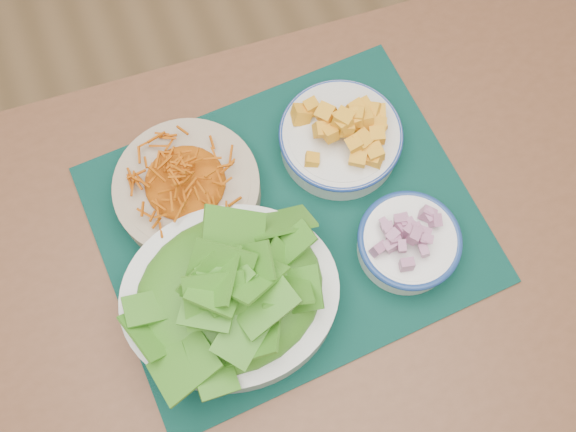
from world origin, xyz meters
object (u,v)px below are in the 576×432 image
object	(u,v)px
carrot_bowl	(187,186)
squash_bowl	(341,134)
placemat	(288,224)
lettuce_bowl	(229,292)
table	(305,292)
onion_bowl	(409,241)

from	to	relation	value
carrot_bowl	squash_bowl	distance (m)	0.23
placemat	carrot_bowl	size ratio (longest dim) A/B	1.97
squash_bowl	lettuce_bowl	size ratio (longest dim) A/B	0.70
table	onion_bowl	size ratio (longest dim) A/B	7.60
table	onion_bowl	world-z (taller)	onion_bowl
table	carrot_bowl	world-z (taller)	carrot_bowl
placemat	carrot_bowl	distance (m)	0.15
placemat	carrot_bowl	xyz separation A→B (m)	(-0.12, 0.09, 0.04)
carrot_bowl	onion_bowl	size ratio (longest dim) A/B	1.65
carrot_bowl	table	bearing A→B (deg)	-56.60
carrot_bowl	lettuce_bowl	xyz separation A→B (m)	(0.00, -0.17, 0.03)
carrot_bowl	lettuce_bowl	distance (m)	0.17
carrot_bowl	placemat	bearing A→B (deg)	-38.18
lettuce_bowl	placemat	bearing A→B (deg)	46.60
lettuce_bowl	onion_bowl	bearing A→B (deg)	7.49
table	squash_bowl	world-z (taller)	squash_bowl
placemat	onion_bowl	world-z (taller)	onion_bowl
table	placemat	size ratio (longest dim) A/B	2.34
lettuce_bowl	onion_bowl	xyz separation A→B (m)	(0.25, -0.02, -0.03)
squash_bowl	placemat	bearing A→B (deg)	-143.83
table	placemat	bearing A→B (deg)	91.61
placemat	table	bearing A→B (deg)	-95.13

